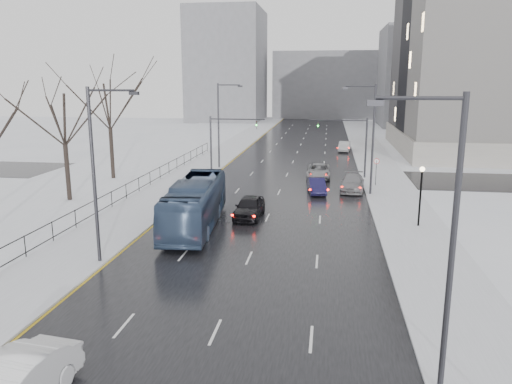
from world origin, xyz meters
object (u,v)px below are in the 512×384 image
at_px(lamppost_r_mid, 421,188).
at_px(tree_park_d, 70,201).
at_px(sedan_right_distant, 344,146).
at_px(mast_signal_left, 220,138).
at_px(no_uturn_sign, 376,164).
at_px(sedan_right_far, 352,183).
at_px(streetlight_r_mid, 371,134).
at_px(streetlight_l_near, 97,167).
at_px(sedan_right_near, 317,186).
at_px(streetlight_r_near, 446,234).
at_px(tree_park_e, 114,179).
at_px(streetlight_l_far, 220,121).
at_px(mast_signal_right, 356,140).
at_px(sedan_center_near, 249,207).
at_px(bus, 195,204).
at_px(sedan_right_cross, 319,171).

bearing_deg(lamppost_r_mid, tree_park_d, 172.09).
bearing_deg(sedan_right_distant, mast_signal_left, -117.85).
bearing_deg(lamppost_r_mid, sedan_right_distant, 96.14).
distance_m(mast_signal_left, no_uturn_sign, 17.10).
bearing_deg(sedan_right_far, streetlight_r_mid, -45.93).
distance_m(streetlight_l_near, sedan_right_far, 26.79).
distance_m(sedan_right_near, sedan_right_distant, 29.04).
relative_size(tree_park_d, streetlight_r_near, 1.25).
bearing_deg(lamppost_r_mid, streetlight_l_near, -152.45).
relative_size(tree_park_e, mast_signal_left, 2.08).
xyz_separation_m(mast_signal_left, sedan_right_near, (10.83, -7.89, -3.37)).
xyz_separation_m(streetlight_l_far, mast_signal_right, (15.49, -4.00, -1.51)).
bearing_deg(sedan_right_distant, tree_park_d, -119.00).
xyz_separation_m(sedan_center_near, sedan_right_near, (4.89, 9.25, -0.13)).
xyz_separation_m(mast_signal_right, bus, (-12.13, -20.18, -2.36)).
height_order(tree_park_e, bus, tree_park_e).
height_order(streetlight_l_near, mast_signal_left, streetlight_l_near).
bearing_deg(bus, no_uturn_sign, 44.30).
bearing_deg(sedan_right_near, streetlight_l_far, 126.88).
distance_m(streetlight_r_near, bus, 22.38).
xyz_separation_m(sedan_right_near, sedan_right_far, (3.33, 1.56, 0.07)).
relative_size(tree_park_e, sedan_right_far, 2.57).
distance_m(streetlight_r_near, lamppost_r_mid, 20.38).
relative_size(streetlight_l_far, sedan_right_near, 2.37).
bearing_deg(sedan_right_cross, streetlight_r_mid, -59.17).
xyz_separation_m(tree_park_e, bus, (13.40, -16.18, 1.75)).
relative_size(no_uturn_sign, sedan_center_near, 0.56).
bearing_deg(streetlight_r_mid, streetlight_r_near, -90.00).
height_order(sedan_center_near, sedan_right_cross, sedan_center_near).
xyz_separation_m(streetlight_r_near, no_uturn_sign, (1.03, 34.00, -3.32)).
relative_size(sedan_center_near, sedan_right_distant, 1.10).
distance_m(streetlight_r_mid, mast_signal_left, 17.50).
relative_size(tree_park_d, sedan_right_near, 2.96).
bearing_deg(tree_park_e, sedan_right_far, -5.33).
xyz_separation_m(tree_park_d, lamppost_r_mid, (28.80, -4.00, 2.94)).
bearing_deg(mast_signal_left, sedan_center_near, -70.89).
height_order(mast_signal_right, bus, mast_signal_right).
height_order(streetlight_l_far, sedan_center_near, streetlight_l_far).
distance_m(no_uturn_sign, sedan_center_near, 16.94).
height_order(streetlight_r_mid, lamppost_r_mid, streetlight_r_mid).
relative_size(no_uturn_sign, sedan_right_near, 0.64).
xyz_separation_m(mast_signal_right, mast_signal_left, (-14.65, 0.00, 0.00)).
bearing_deg(streetlight_l_near, mast_signal_right, 61.04).
relative_size(bus, sedan_center_near, 2.54).
relative_size(streetlight_r_mid, streetlight_l_far, 1.00).
xyz_separation_m(lamppost_r_mid, mast_signal_right, (-3.67, 18.00, 1.16)).
height_order(no_uturn_sign, sedan_right_distant, no_uturn_sign).
relative_size(streetlight_r_mid, sedan_right_far, 1.91).
bearing_deg(mast_signal_right, no_uturn_sign, -64.89).
height_order(tree_park_e, mast_signal_left, tree_park_e).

